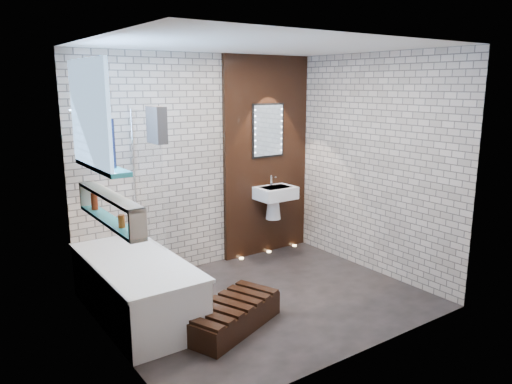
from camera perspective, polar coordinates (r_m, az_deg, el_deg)
ground at (r=5.30m, az=0.95°, el=-12.52°), size 3.20×3.20×0.00m
room_shell at (r=4.89m, az=1.01°, el=1.40°), size 3.24×3.20×2.60m
walnut_panel at (r=6.46m, az=1.21°, el=4.12°), size 1.30×0.06×2.60m
clerestory_window at (r=4.43m, az=-18.59°, el=7.44°), size 0.18×1.00×0.94m
display_niche at (r=4.36m, az=-16.70°, el=-1.86°), size 0.14×1.30×0.26m
bathtub at (r=5.02m, az=-13.80°, el=-10.77°), size 0.79×1.74×0.70m
bath_screen at (r=5.25m, az=-12.52°, el=1.64°), size 0.01×0.78×1.40m
towel at (r=4.91m, az=-11.51°, el=7.67°), size 0.11×0.28×0.36m
shower_head at (r=5.08m, az=-17.71°, el=9.19°), size 0.18×0.18×0.02m
washbasin at (r=6.40m, az=2.22°, el=-0.63°), size 0.50×0.36×0.58m
led_mirror at (r=6.39m, az=1.43°, el=7.18°), size 0.50×0.02×0.70m
walnut_step at (r=4.73m, az=-2.92°, el=-14.28°), size 1.12×0.80×0.23m
niche_bottles at (r=4.54m, az=-17.41°, el=-1.75°), size 0.06×0.77×0.15m
sill_vases at (r=4.41m, az=-17.29°, el=4.60°), size 0.19×0.37×0.41m
floor_uplights at (r=6.72m, az=1.51°, el=-6.95°), size 0.96×0.06×0.01m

